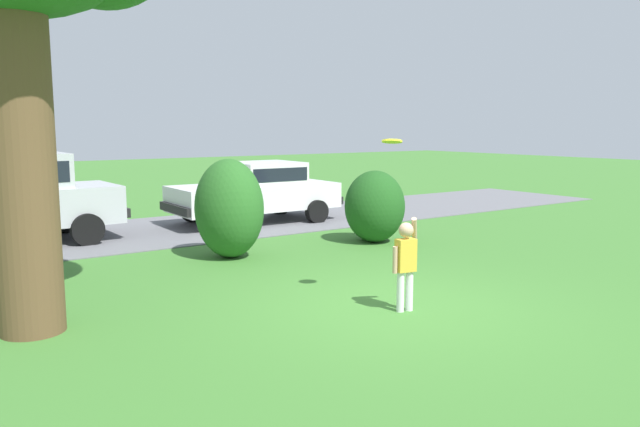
{
  "coord_description": "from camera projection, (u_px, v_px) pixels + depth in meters",
  "views": [
    {
      "loc": [
        -5.54,
        -6.28,
        2.48
      ],
      "look_at": [
        0.01,
        1.72,
        1.1
      ],
      "focal_mm": 34.73,
      "sensor_mm": 36.0,
      "label": 1
    }
  ],
  "objects": [
    {
      "name": "ground_plane",
      "position": [
        390.0,
        306.0,
        8.58
      ],
      "size": [
        80.0,
        80.0,
        0.0
      ],
      "primitive_type": "plane",
      "color": "#3D752D"
    },
    {
      "name": "driveway_strip",
      "position": [
        176.0,
        229.0,
        14.93
      ],
      "size": [
        28.0,
        4.4,
        0.02
      ],
      "primitive_type": "cube",
      "color": "slate",
      "rests_on": "ground"
    },
    {
      "name": "shrub_near_tree",
      "position": [
        1.0,
        233.0,
        9.53
      ],
      "size": [
        1.06,
        0.88,
        1.68
      ],
      "color": "#33702B",
      "rests_on": "ground"
    },
    {
      "name": "shrub_centre_left",
      "position": [
        229.0,
        209.0,
        11.65
      ],
      "size": [
        1.27,
        1.44,
        1.87
      ],
      "color": "#286023",
      "rests_on": "ground"
    },
    {
      "name": "shrub_centre",
      "position": [
        374.0,
        209.0,
        13.28
      ],
      "size": [
        1.29,
        1.3,
        1.54
      ],
      "color": "#1E511C",
      "rests_on": "ground"
    },
    {
      "name": "parked_sedan",
      "position": [
        258.0,
        190.0,
        15.92
      ],
      "size": [
        4.41,
        2.13,
        1.56
      ],
      "color": "white",
      "rests_on": "ground"
    },
    {
      "name": "parked_suv",
      "position": [
        2.0,
        195.0,
        12.69
      ],
      "size": [
        4.76,
        2.21,
        1.92
      ],
      "color": "silver",
      "rests_on": "ground"
    },
    {
      "name": "child_thrower",
      "position": [
        406.0,
        259.0,
        8.26
      ],
      "size": [
        0.47,
        0.23,
        1.29
      ],
      "color": "white",
      "rests_on": "ground"
    },
    {
      "name": "frisbee",
      "position": [
        392.0,
        141.0,
        8.43
      ],
      "size": [
        0.29,
        0.28,
        0.1
      ],
      "color": "yellow"
    }
  ]
}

